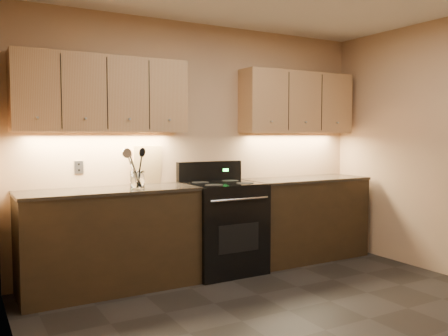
# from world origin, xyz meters

# --- Properties ---
(floor) EXTENTS (4.00, 4.00, 0.00)m
(floor) POSITION_xyz_m (0.00, 0.00, 0.00)
(floor) COLOR black
(floor) RESTS_ON ground
(wall_back) EXTENTS (4.00, 0.04, 2.60)m
(wall_back) POSITION_xyz_m (0.00, 2.00, 1.30)
(wall_back) COLOR tan
(wall_back) RESTS_ON ground
(wall_left) EXTENTS (0.04, 4.00, 2.60)m
(wall_left) POSITION_xyz_m (-2.00, 0.00, 1.30)
(wall_left) COLOR tan
(wall_left) RESTS_ON ground
(counter_left) EXTENTS (1.62, 0.62, 0.93)m
(counter_left) POSITION_xyz_m (-1.10, 1.70, 0.47)
(counter_left) COLOR black
(counter_left) RESTS_ON ground
(counter_right) EXTENTS (1.46, 0.62, 0.93)m
(counter_right) POSITION_xyz_m (1.18, 1.70, 0.47)
(counter_right) COLOR black
(counter_right) RESTS_ON ground
(stove) EXTENTS (0.76, 0.68, 1.14)m
(stove) POSITION_xyz_m (0.08, 1.68, 0.48)
(stove) COLOR black
(stove) RESTS_ON ground
(upper_cab_left) EXTENTS (1.60, 0.30, 0.70)m
(upper_cab_left) POSITION_xyz_m (-1.10, 1.85, 1.80)
(upper_cab_left) COLOR tan
(upper_cab_left) RESTS_ON wall_back
(upper_cab_right) EXTENTS (1.44, 0.30, 0.70)m
(upper_cab_right) POSITION_xyz_m (1.18, 1.85, 1.80)
(upper_cab_right) COLOR tan
(upper_cab_right) RESTS_ON wall_back
(outlet_plate) EXTENTS (0.08, 0.01, 0.12)m
(outlet_plate) POSITION_xyz_m (-1.30, 1.99, 1.12)
(outlet_plate) COLOR #B2B5BA
(outlet_plate) RESTS_ON wall_back
(utensil_crock) EXTENTS (0.16, 0.16, 0.17)m
(utensil_crock) POSITION_xyz_m (-0.86, 1.61, 1.01)
(utensil_crock) COLOR white
(utensil_crock) RESTS_ON counter_left
(cutting_board) EXTENTS (0.31, 0.10, 0.39)m
(cutting_board) POSITION_xyz_m (-0.63, 1.97, 1.12)
(cutting_board) COLOR tan
(cutting_board) RESTS_ON counter_left
(black_spoon) EXTENTS (0.10, 0.11, 0.37)m
(black_spoon) POSITION_xyz_m (-0.86, 1.61, 1.12)
(black_spoon) COLOR black
(black_spoon) RESTS_ON utensil_crock
(black_turner) EXTENTS (0.18, 0.19, 0.38)m
(black_turner) POSITION_xyz_m (-0.84, 1.59, 1.13)
(black_turner) COLOR black
(black_turner) RESTS_ON utensil_crock
(steel_spatula) EXTENTS (0.23, 0.13, 0.39)m
(steel_spatula) POSITION_xyz_m (-0.84, 1.62, 1.14)
(steel_spatula) COLOR silver
(steel_spatula) RESTS_ON utensil_crock
(steel_skimmer) EXTENTS (0.25, 0.13, 0.38)m
(steel_skimmer) POSITION_xyz_m (-0.82, 1.60, 1.13)
(steel_skimmer) COLOR silver
(steel_skimmer) RESTS_ON utensil_crock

